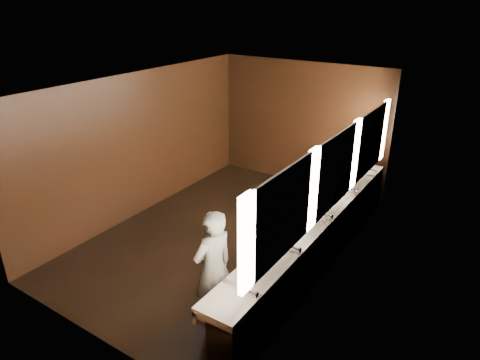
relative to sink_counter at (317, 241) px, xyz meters
name	(u,v)px	position (x,y,z in m)	size (l,w,h in m)	color
floor	(226,236)	(-1.79, 0.00, -0.50)	(6.00, 6.00, 0.00)	black
ceiling	(223,83)	(-1.79, 0.00, 2.30)	(4.00, 6.00, 0.02)	#2D2D2B
wall_back	(301,125)	(-1.79, 3.00, 0.90)	(4.00, 0.02, 2.80)	black
wall_front	(78,244)	(-1.79, -3.00, 0.90)	(4.00, 0.02, 2.80)	black
wall_left	(141,145)	(-3.79, 0.00, 0.90)	(0.02, 6.00, 2.80)	black
wall_right	(335,193)	(0.21, 0.00, 0.90)	(0.02, 6.00, 2.80)	black
sink_counter	(317,241)	(0.00, 0.00, 0.00)	(0.55, 5.40, 1.01)	black
mirror_band	(336,171)	(0.19, 0.00, 1.25)	(0.06, 5.03, 1.15)	#FFE2C4
person	(213,269)	(-0.65, -1.89, 0.34)	(0.61, 0.40, 1.66)	#829FC2
trash_bin	(243,312)	(-0.22, -1.85, -0.20)	(0.38, 0.38, 0.59)	black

